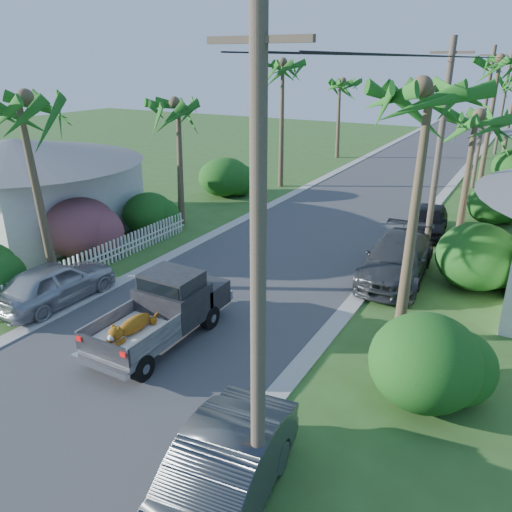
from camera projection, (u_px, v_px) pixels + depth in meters
The scene contains 28 objects.
ground at pixel (117, 374), 13.87m from camera, with size 120.00×120.00×0.00m, color #335620.
road at pixel (379, 187), 34.13m from camera, with size 8.00×100.00×0.02m, color #38383A.
curb_left at pixel (320, 180), 36.08m from camera, with size 0.60×100.00×0.06m, color #A5A39E.
curb_right at pixel (444, 195), 32.16m from camera, with size 0.60×100.00×0.06m, color #A5A39E.
pickup_truck at pixel (167, 307), 15.44m from camera, with size 1.98×5.12×2.06m.
parked_car_rn at pixel (217, 484), 9.27m from camera, with size 1.70×4.88×1.61m, color #313537.
parked_car_rm at pixel (397, 259), 19.65m from camera, with size 2.31×5.67×1.65m, color #323538.
parked_car_rf at pixel (429, 220), 24.72m from camera, with size 1.69×4.21×1.43m, color black.
parked_car_ln at pixel (55, 283), 17.67m from camera, with size 1.81×4.49×1.53m, color #A8ABAF.
palm_l_a at pixel (22, 99), 16.58m from camera, with size 4.40×4.40×8.20m.
palm_l_b at pixel (176, 103), 24.44m from camera, with size 4.40×4.40×7.40m.
palm_l_c at pixel (283, 63), 31.53m from camera, with size 4.40×4.40×9.20m.
palm_l_d at pixel (341, 81), 42.02m from camera, with size 4.40×4.40×7.70m.
palm_r_a at pixel (429, 89), 13.13m from camera, with size 4.40×4.40×8.70m.
palm_r_b at pixel (477, 116), 20.83m from camera, with size 4.40×4.40×7.20m.
palm_r_c at pixel (500, 60), 29.13m from camera, with size 4.40×4.40×9.40m.
shrub_l_b at pixel (80, 228), 21.81m from camera, with size 3.00×3.30×2.60m, color #BE1B63.
shrub_l_c at pixel (148, 213), 24.98m from camera, with size 2.40×2.64×2.00m, color #183E11.
shrub_l_d at pixel (224, 177), 31.67m from camera, with size 3.20×3.52×2.40m, color #183E11.
shrub_r_a at pixel (426, 361), 12.41m from camera, with size 2.80×3.08×2.30m, color #183E11.
shrub_r_b at pixel (477, 256), 18.77m from camera, with size 3.00×3.30×2.50m, color #183E11.
shrub_r_c at pixel (493, 204), 26.27m from camera, with size 2.60×2.86×2.10m, color #183E11.
picket_fence at pixel (104, 256), 20.88m from camera, with size 0.10×11.00×1.00m, color white.
house_left at pixel (19, 190), 24.69m from camera, with size 9.00×8.00×4.60m.
utility_pole_a at pixel (258, 297), 8.00m from camera, with size 1.60×0.26×9.00m.
utility_pole_b at pixel (439, 154), 20.16m from camera, with size 1.60×0.26×9.00m.
utility_pole_c at pixel (483, 118), 32.32m from camera, with size 1.60×0.26×9.00m.
utility_pole_d at pixel (503, 102), 44.47m from camera, with size 1.60×0.26×9.00m.
Camera 1 is at (9.10, -8.29, 8.15)m, focal length 35.00 mm.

